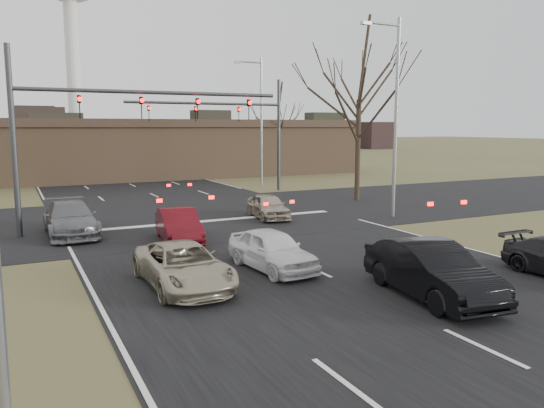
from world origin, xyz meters
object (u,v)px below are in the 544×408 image
at_px(building, 137,148).
at_px(car_red_ahead, 179,225).
at_px(streetlight_right_far, 259,115).
at_px(car_white_sedan, 272,250).
at_px(car_silver_suv, 183,266).
at_px(car_silver_ahead, 268,206).
at_px(car_grey_ahead, 70,219).
at_px(streetlight_right_near, 393,108).
at_px(car_black_hatch, 431,271).
at_px(mast_arm_near, 95,117).
at_px(mast_arm_far, 243,121).

distance_m(building, car_red_ahead, 29.32).
xyz_separation_m(streetlight_right_far, car_white_sedan, (-10.52, -23.37, -4.92)).
relative_size(car_silver_suv, car_white_sedan, 1.17).
bearing_deg(car_silver_ahead, car_grey_ahead, -172.29).
xyz_separation_m(car_white_sedan, car_red_ahead, (-1.51, 5.50, 0.01)).
relative_size(streetlight_right_far, car_grey_ahead, 2.00).
xyz_separation_m(building, streetlight_right_near, (6.82, -28.00, 2.92)).
relative_size(streetlight_right_far, car_black_hatch, 2.15).
height_order(car_black_hatch, car_grey_ahead, car_black_hatch).
bearing_deg(car_silver_suv, car_silver_ahead, 51.51).
relative_size(mast_arm_near, car_red_ahead, 2.96).
bearing_deg(car_silver_ahead, car_red_ahead, -141.70).
relative_size(car_white_sedan, car_red_ahead, 0.96).
height_order(car_white_sedan, car_black_hatch, car_black_hatch).
distance_m(car_white_sedan, car_black_hatch, 5.23).
height_order(building, car_silver_suv, building).
xyz_separation_m(car_black_hatch, car_red_ahead, (-4.10, 10.04, -0.09)).
height_order(car_silver_suv, car_grey_ahead, car_grey_ahead).
height_order(streetlight_right_near, car_grey_ahead, streetlight_right_near).
height_order(mast_arm_far, car_silver_suv, mast_arm_far).
xyz_separation_m(mast_arm_near, car_silver_ahead, (8.23, -0.50, -4.44)).
bearing_deg(streetlight_right_far, car_silver_suv, -119.77).
xyz_separation_m(streetlight_right_far, car_grey_ahead, (-15.82, -14.50, -4.86)).
relative_size(car_grey_ahead, car_silver_ahead, 1.35).
bearing_deg(mast_arm_near, streetlight_right_near, -12.05).
height_order(building, car_grey_ahead, building).
height_order(streetlight_right_far, car_silver_ahead, streetlight_right_far).
height_order(building, streetlight_right_near, streetlight_right_near).
xyz_separation_m(building, car_red_ahead, (-4.71, -28.87, -1.99)).
relative_size(mast_arm_far, car_white_sedan, 2.84).
bearing_deg(mast_arm_near, car_black_hatch, -64.54).
xyz_separation_m(streetlight_right_near, car_white_sedan, (-10.02, -6.37, -4.92)).
height_order(streetlight_right_far, car_grey_ahead, streetlight_right_far).
height_order(streetlight_right_near, car_black_hatch, streetlight_right_near).
xyz_separation_m(car_silver_suv, car_red_ahead, (1.66, 6.06, 0.04)).
distance_m(mast_arm_far, car_grey_ahead, 17.02).
height_order(streetlight_right_far, car_black_hatch, streetlight_right_far).
bearing_deg(mast_arm_far, car_silver_ahead, -106.87).
bearing_deg(building, car_red_ahead, -99.26).
bearing_deg(car_silver_suv, mast_arm_near, 94.48).
distance_m(building, car_black_hatch, 38.97).
bearing_deg(car_grey_ahead, car_silver_ahead, 0.00).
height_order(mast_arm_far, streetlight_right_far, streetlight_right_far).
relative_size(streetlight_right_near, car_grey_ahead, 2.00).
xyz_separation_m(car_white_sedan, car_black_hatch, (2.60, -4.54, 0.10)).
bearing_deg(car_silver_ahead, car_silver_suv, -120.28).
height_order(streetlight_right_near, car_silver_ahead, streetlight_right_near).
height_order(mast_arm_far, car_grey_ahead, mast_arm_far).
bearing_deg(mast_arm_far, car_red_ahead, -122.65).
relative_size(building, car_silver_suv, 9.28).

